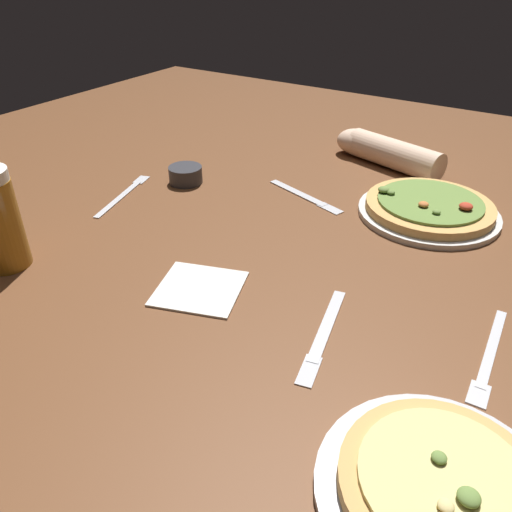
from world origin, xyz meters
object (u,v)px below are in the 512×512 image
object	(u,v)px
pizza_plate_near	(442,489)
diner_arm	(383,150)
ramekin_sauce	(186,175)
fork_spare	(124,194)
knife_right	(323,334)
pizza_plate_far	(429,208)
fork_left	(490,355)
knife_spare	(305,196)
napkin_folded	(199,288)

from	to	relation	value
pizza_plate_near	diner_arm	bearing A→B (deg)	114.42
ramekin_sauce	fork_spare	world-z (taller)	ramekin_sauce
ramekin_sauce	knife_right	size ratio (longest dim) A/B	0.36
pizza_plate_far	ramekin_sauce	bearing A→B (deg)	-165.38
fork_left	knife_spare	xyz separation A→B (m)	(-0.46, 0.32, 0.00)
diner_arm	knife_right	bearing A→B (deg)	-76.05
pizza_plate_far	knife_right	xyz separation A→B (m)	(-0.02, -0.46, -0.01)
fork_left	fork_spare	distance (m)	0.82
napkin_folded	fork_spare	world-z (taller)	napkin_folded
fork_spare	knife_spare	xyz separation A→B (m)	(0.35, 0.21, 0.00)
diner_arm	pizza_plate_near	bearing A→B (deg)	-65.58
napkin_folded	fork_left	size ratio (longest dim) A/B	0.61
pizza_plate_near	pizza_plate_far	xyz separation A→B (m)	(-0.20, 0.63, 0.00)
ramekin_sauce	knife_spare	size ratio (longest dim) A/B	0.37
pizza_plate_near	ramekin_sauce	xyz separation A→B (m)	(-0.74, 0.49, 0.00)
pizza_plate_far	ramekin_sauce	world-z (taller)	pizza_plate_far
diner_arm	napkin_folded	bearing A→B (deg)	-94.49
pizza_plate_far	diner_arm	bearing A→B (deg)	129.93
napkin_folded	knife_right	bearing A→B (deg)	1.80
pizza_plate_far	knife_spare	xyz separation A→B (m)	(-0.26, -0.06, -0.01)
napkin_folded	ramekin_sauce	bearing A→B (deg)	132.02
fork_left	pizza_plate_near	bearing A→B (deg)	-89.89
diner_arm	fork_spare	bearing A→B (deg)	-130.75
pizza_plate_near	fork_spare	distance (m)	0.89
knife_right	fork_left	bearing A→B (deg)	21.53
ramekin_sauce	diner_arm	distance (m)	0.51
knife_right	knife_spare	world-z (taller)	same
pizza_plate_far	knife_right	size ratio (longest dim) A/B	1.32
fork_left	diner_arm	xyz separation A→B (m)	(-0.39, 0.60, 0.03)
napkin_folded	fork_spare	distance (m)	0.42
pizza_plate_near	ramekin_sauce	distance (m)	0.88
ramekin_sauce	fork_left	world-z (taller)	ramekin_sauce
pizza_plate_far	napkin_folded	xyz separation A→B (m)	(-0.24, -0.47, -0.01)
ramekin_sauce	fork_left	distance (m)	0.77
fork_spare	diner_arm	bearing A→B (deg)	49.25
fork_left	ramekin_sauce	bearing A→B (deg)	162.19
diner_arm	ramekin_sauce	bearing A→B (deg)	-133.97
knife_spare	diner_arm	distance (m)	0.29
ramekin_sauce	napkin_folded	world-z (taller)	ramekin_sauce
knife_spare	napkin_folded	bearing A→B (deg)	-87.42
napkin_folded	fork_spare	bearing A→B (deg)	151.86
ramekin_sauce	fork_spare	xyz separation A→B (m)	(-0.07, -0.13, -0.02)
pizza_plate_far	fork_spare	bearing A→B (deg)	-156.16
fork_left	napkin_folded	bearing A→B (deg)	-168.18
ramekin_sauce	napkin_folded	bearing A→B (deg)	-47.98
knife_right	ramekin_sauce	bearing A→B (deg)	148.29
fork_left	knife_right	size ratio (longest dim) A/B	1.01
fork_spare	knife_spare	size ratio (longest dim) A/B	1.05
pizza_plate_near	fork_left	distance (m)	0.25
knife_spare	fork_spare	bearing A→B (deg)	-149.05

